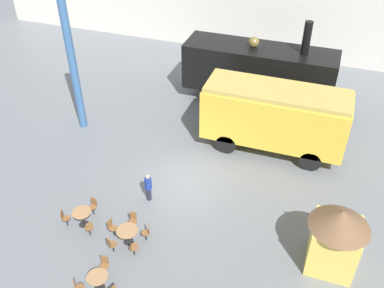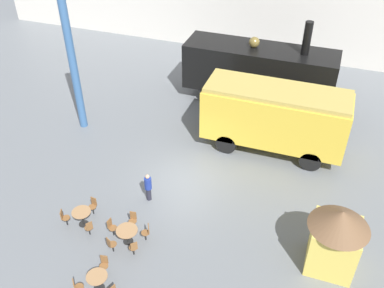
{
  "view_description": "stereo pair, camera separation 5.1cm",
  "coord_description": "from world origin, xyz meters",
  "px_view_note": "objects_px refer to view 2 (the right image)",
  "views": [
    {
      "loc": [
        5.68,
        -15.09,
        14.35
      ],
      "look_at": [
        0.09,
        1.0,
        1.6
      ],
      "focal_mm": 40.0,
      "sensor_mm": 36.0,
      "label": 1
    },
    {
      "loc": [
        5.73,
        -15.08,
        14.35
      ],
      "look_at": [
        0.09,
        1.0,
        1.6
      ],
      "focal_mm": 40.0,
      "sensor_mm": 36.0,
      "label": 2
    }
  ],
  "objects_px": {
    "cafe_table_near": "(82,214)",
    "cafe_chair_0": "(93,205)",
    "cafe_table_mid": "(97,279)",
    "steam_locomotive": "(259,69)",
    "ticket_kiosk": "(336,236)",
    "cafe_table_far": "(127,232)",
    "passenger_coach_vintage": "(275,115)",
    "visitor_person": "(148,186)"
  },
  "relations": [
    {
      "from": "cafe_table_far",
      "to": "ticket_kiosk",
      "type": "height_order",
      "value": "ticket_kiosk"
    },
    {
      "from": "visitor_person",
      "to": "ticket_kiosk",
      "type": "relative_size",
      "value": 0.51
    },
    {
      "from": "cafe_table_mid",
      "to": "cafe_table_far",
      "type": "height_order",
      "value": "cafe_table_mid"
    },
    {
      "from": "steam_locomotive",
      "to": "cafe_table_near",
      "type": "bearing_deg",
      "value": -110.92
    },
    {
      "from": "steam_locomotive",
      "to": "cafe_table_mid",
      "type": "distance_m",
      "value": 16.06
    },
    {
      "from": "cafe_table_near",
      "to": "cafe_table_mid",
      "type": "height_order",
      "value": "cafe_table_near"
    },
    {
      "from": "visitor_person",
      "to": "cafe_table_far",
      "type": "bearing_deg",
      "value": -85.69
    },
    {
      "from": "steam_locomotive",
      "to": "cafe_table_far",
      "type": "relative_size",
      "value": 9.98
    },
    {
      "from": "steam_locomotive",
      "to": "passenger_coach_vintage",
      "type": "relative_size",
      "value": 1.24
    },
    {
      "from": "visitor_person",
      "to": "steam_locomotive",
      "type": "bearing_deg",
      "value": 74.9
    },
    {
      "from": "cafe_chair_0",
      "to": "cafe_table_near",
      "type": "bearing_deg",
      "value": -0.0
    },
    {
      "from": "ticket_kiosk",
      "to": "steam_locomotive",
      "type": "bearing_deg",
      "value": 115.45
    },
    {
      "from": "cafe_table_mid",
      "to": "cafe_chair_0",
      "type": "distance_m",
      "value": 4.13
    },
    {
      "from": "steam_locomotive",
      "to": "ticket_kiosk",
      "type": "xyz_separation_m",
      "value": [
        5.54,
        -11.64,
        -0.59
      ]
    },
    {
      "from": "steam_locomotive",
      "to": "visitor_person",
      "type": "distance_m",
      "value": 11.07
    },
    {
      "from": "cafe_chair_0",
      "to": "steam_locomotive",
      "type": "bearing_deg",
      "value": 165.67
    },
    {
      "from": "steam_locomotive",
      "to": "ticket_kiosk",
      "type": "height_order",
      "value": "steam_locomotive"
    },
    {
      "from": "steam_locomotive",
      "to": "cafe_chair_0",
      "type": "xyz_separation_m",
      "value": [
        -4.88,
        -12.25,
        -1.75
      ]
    },
    {
      "from": "cafe_table_near",
      "to": "cafe_chair_0",
      "type": "height_order",
      "value": "cafe_chair_0"
    },
    {
      "from": "visitor_person",
      "to": "cafe_table_near",
      "type": "bearing_deg",
      "value": -131.09
    },
    {
      "from": "cafe_chair_0",
      "to": "passenger_coach_vintage",
      "type": "bearing_deg",
      "value": 145.88
    },
    {
      "from": "cafe_table_mid",
      "to": "cafe_chair_0",
      "type": "bearing_deg",
      "value": 122.12
    },
    {
      "from": "cafe_table_near",
      "to": "cafe_chair_0",
      "type": "relative_size",
      "value": 0.97
    },
    {
      "from": "steam_locomotive",
      "to": "visitor_person",
      "type": "bearing_deg",
      "value": -105.1
    },
    {
      "from": "cafe_table_near",
      "to": "cafe_table_far",
      "type": "bearing_deg",
      "value": -5.91
    },
    {
      "from": "steam_locomotive",
      "to": "cafe_table_far",
      "type": "distance_m",
      "value": 13.64
    },
    {
      "from": "cafe_chair_0",
      "to": "visitor_person",
      "type": "relative_size",
      "value": 0.57
    },
    {
      "from": "cafe_table_near",
      "to": "cafe_chair_0",
      "type": "distance_m",
      "value": 0.8
    },
    {
      "from": "cafe_table_near",
      "to": "cafe_table_mid",
      "type": "relative_size",
      "value": 1.03
    },
    {
      "from": "cafe_table_near",
      "to": "cafe_table_mid",
      "type": "distance_m",
      "value": 3.55
    },
    {
      "from": "cafe_table_mid",
      "to": "cafe_table_far",
      "type": "distance_m",
      "value": 2.47
    },
    {
      "from": "passenger_coach_vintage",
      "to": "cafe_table_far",
      "type": "relative_size",
      "value": 8.07
    },
    {
      "from": "cafe_table_near",
      "to": "ticket_kiosk",
      "type": "bearing_deg",
      "value": 7.56
    },
    {
      "from": "cafe_table_mid",
      "to": "ticket_kiosk",
      "type": "height_order",
      "value": "ticket_kiosk"
    },
    {
      "from": "cafe_table_near",
      "to": "visitor_person",
      "type": "xyz_separation_m",
      "value": [
        2.12,
        2.43,
        0.21
      ]
    },
    {
      "from": "steam_locomotive",
      "to": "cafe_table_mid",
      "type": "bearing_deg",
      "value": -99.69
    },
    {
      "from": "passenger_coach_vintage",
      "to": "ticket_kiosk",
      "type": "xyz_separation_m",
      "value": [
        3.71,
        -6.97,
        -0.51
      ]
    },
    {
      "from": "passenger_coach_vintage",
      "to": "cafe_table_mid",
      "type": "relative_size",
      "value": 9.11
    },
    {
      "from": "steam_locomotive",
      "to": "cafe_table_near",
      "type": "height_order",
      "value": "steam_locomotive"
    },
    {
      "from": "passenger_coach_vintage",
      "to": "cafe_table_far",
      "type": "xyz_separation_m",
      "value": [
        -4.49,
        -8.61,
        -1.61
      ]
    },
    {
      "from": "visitor_person",
      "to": "cafe_table_mid",
      "type": "bearing_deg",
      "value": -88.07
    },
    {
      "from": "cafe_chair_0",
      "to": "ticket_kiosk",
      "type": "distance_m",
      "value": 10.5
    }
  ]
}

